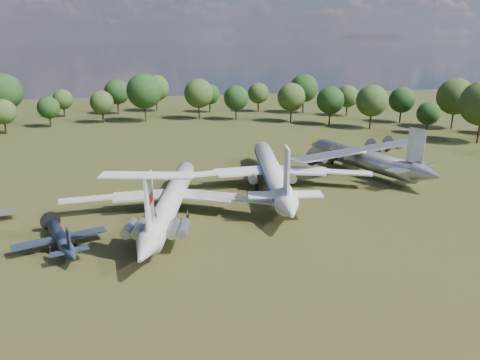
{
  "coord_description": "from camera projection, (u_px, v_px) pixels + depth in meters",
  "views": [
    {
      "loc": [
        -6.56,
        -71.15,
        26.13
      ],
      "look_at": [
        8.01,
        -3.58,
        5.0
      ],
      "focal_mm": 35.0,
      "sensor_mm": 36.0,
      "label": 1
    }
  ],
  "objects": [
    {
      "name": "small_prop_west",
      "position": [
        61.0,
        241.0,
        59.81
      ],
      "size": [
        16.25,
        18.8,
        2.32
      ],
      "primitive_type": null,
      "rotation": [
        0.0,
        0.0,
        0.34
      ],
      "color": "black",
      "rests_on": "ground"
    },
    {
      "name": "il62_airliner",
      "position": [
        172.0,
        203.0,
        70.73
      ],
      "size": [
        43.52,
        51.08,
        4.35
      ],
      "primitive_type": null,
      "rotation": [
        0.0,
        0.0,
        -0.24
      ],
      "color": "silver",
      "rests_on": "ground"
    },
    {
      "name": "person_on_il62",
      "position": [
        155.0,
        213.0,
        58.22
      ],
      "size": [
        0.64,
        0.47,
        1.59
      ],
      "primitive_type": "imported",
      "rotation": [
        0.0,
        0.0,
        3.31
      ],
      "color": "olive",
      "rests_on": "il62_airliner"
    },
    {
      "name": "tu104_jet",
      "position": [
        272.0,
        175.0,
        83.92
      ],
      "size": [
        43.12,
        53.11,
        4.81
      ],
      "primitive_type": null,
      "rotation": [
        0.0,
        0.0,
        -0.16
      ],
      "color": "silver",
      "rests_on": "ground"
    },
    {
      "name": "ground",
      "position": [
        187.0,
        206.0,
        75.47
      ],
      "size": [
        300.0,
        300.0,
        0.0
      ],
      "primitive_type": "plane",
      "color": "#243B13",
      "rests_on": "ground"
    },
    {
      "name": "an12_transport",
      "position": [
        363.0,
        161.0,
        93.35
      ],
      "size": [
        42.73,
        45.0,
        4.75
      ],
      "primitive_type": null,
      "rotation": [
        0.0,
        0.0,
        0.35
      ],
      "color": "#A2A4AA",
      "rests_on": "ground"
    }
  ]
}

